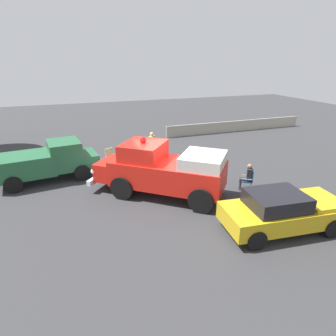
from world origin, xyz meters
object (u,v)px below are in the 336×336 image
Objects in this scene: spectator_seated at (247,176)px; lawn_chair_by_car at (110,156)px; spectator_standing at (152,144)px; lawn_chair_near_truck at (250,178)px; classic_hot_rod at (283,211)px; traffic_cone at (119,163)px; vintage_fire_truck at (163,170)px; parked_pickup at (47,161)px.

lawn_chair_by_car is at bearing -44.38° from spectator_seated.
spectator_standing is (-2.57, -0.33, 0.37)m from lawn_chair_by_car.
spectator_standing is at bearing -62.50° from lawn_chair_near_truck.
classic_hot_rod is 7.12× the size of traffic_cone.
lawn_chair_by_car is 1.61× the size of traffic_cone.
classic_hot_rod is 4.43× the size of lawn_chair_near_truck.
spectator_standing is at bearing -172.59° from lawn_chair_by_car.
vintage_fire_truck is 5.16m from classic_hot_rod.
lawn_chair_by_car is at bearing -61.12° from classic_hot_rod.
parked_pickup is at bearing -35.90° from vintage_fire_truck.
spectator_standing reaches higher than classic_hot_rod.
lawn_chair_by_car is at bearing -163.99° from parked_pickup.
classic_hot_rod is at bearing 103.64° from spectator_standing.
lawn_chair_near_truck is 0.61× the size of spectator_standing.
lawn_chair_by_car is at bearing -54.93° from traffic_cone.
traffic_cone is (-0.37, 0.53, -0.28)m from lawn_chair_by_car.
lawn_chair_near_truck is (-3.92, 0.92, -0.61)m from vintage_fire_truck.
lawn_chair_by_car is (1.65, -4.49, -0.61)m from vintage_fire_truck.
traffic_cone is at bearing -43.40° from spectator_seated.
lawn_chair_near_truck is 6.49m from spectator_standing.
traffic_cone is at bearing -173.67° from parked_pickup.
vintage_fire_truck is at bearing -13.26° from lawn_chair_near_truck.
spectator_standing reaches higher than spectator_seated.
vintage_fire_truck is 9.43× the size of traffic_cone.
parked_pickup reaches higher than classic_hot_rod.
spectator_seated is at bearing 136.60° from traffic_cone.
spectator_standing is at bearing -167.72° from parked_pickup.
traffic_cone is at bearing -61.56° from classic_hot_rod.
parked_pickup is at bearing 6.33° from traffic_cone.
spectator_standing is (-5.83, -1.27, -0.02)m from parked_pickup.
traffic_cone is at bearing -72.15° from vintage_fire_truck.
spectator_standing is 2.64× the size of traffic_cone.
vintage_fire_truck is 3.57× the size of spectator_standing.
traffic_cone is (4.36, -8.06, -0.44)m from classic_hot_rod.
parked_pickup is 4.90× the size of lawn_chair_near_truck.
classic_hot_rod is 3.50× the size of spectator_seated.
lawn_chair_by_car is at bearing 7.41° from spectator_standing.
classic_hot_rod reaches higher than lawn_chair_by_car.
lawn_chair_near_truck is 0.17m from spectator_seated.
spectator_seated is 7.00m from traffic_cone.
vintage_fire_truck is 4.91m from spectator_standing.
parked_pickup is 3.41m from lawn_chair_by_car.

